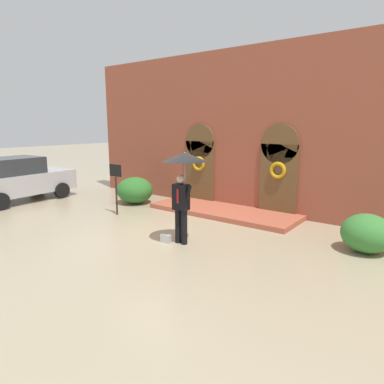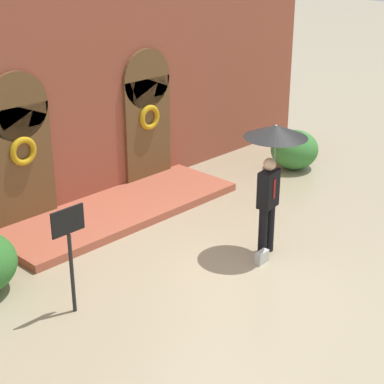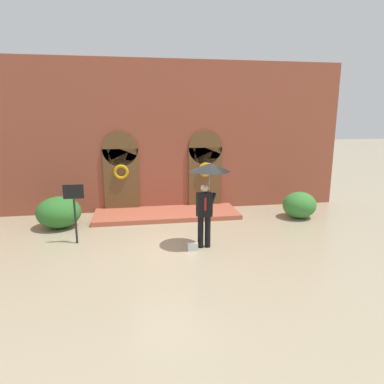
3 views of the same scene
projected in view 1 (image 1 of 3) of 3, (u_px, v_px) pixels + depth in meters
name	position (u px, v px, depth m)	size (l,w,h in m)	color
ground_plane	(164.00, 236.00, 9.42)	(80.00, 80.00, 0.00)	tan
building_facade	(240.00, 134.00, 12.15)	(14.00, 2.30, 5.60)	brown
person_with_umbrella	(184.00, 170.00, 8.44)	(1.10, 1.10, 2.36)	black
handbag	(166.00, 238.00, 8.91)	(0.28, 0.12, 0.22)	#B7B7B2
sign_post	(116.00, 181.00, 11.46)	(0.56, 0.06, 1.72)	black
shrub_left	(135.00, 190.00, 13.29)	(1.41, 1.37, 1.02)	#2D6B28
shrub_right	(367.00, 233.00, 8.18)	(1.18, 1.12, 0.94)	#387A33
parked_car	(18.00, 179.00, 13.58)	(2.19, 4.19, 1.76)	#B2B2B7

